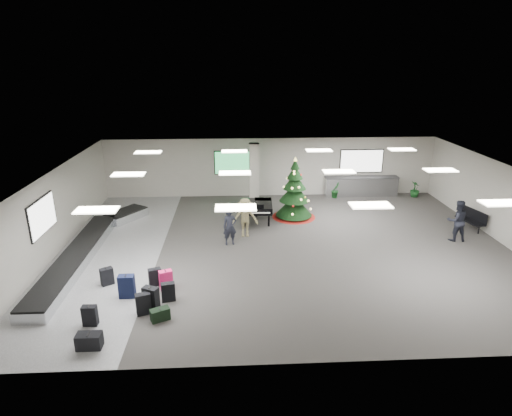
{
  "coord_description": "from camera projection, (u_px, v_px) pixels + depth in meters",
  "views": [
    {
      "loc": [
        -2.03,
        -15.78,
        7.26
      ],
      "look_at": [
        -1.14,
        1.0,
        1.36
      ],
      "focal_mm": 30.0,
      "sensor_mm": 36.0,
      "label": 1
    }
  ],
  "objects": [
    {
      "name": "service_counter",
      "position": [
        361.0,
        186.0,
        23.71
      ],
      "size": [
        4.05,
        0.65,
        1.08
      ],
      "color": "silver",
      "rests_on": "ground"
    },
    {
      "name": "traveler_bench",
      "position": [
        457.0,
        221.0,
        17.74
      ],
      "size": [
        0.86,
        0.68,
        1.77
      ],
      "primitive_type": "imported",
      "rotation": [
        0.0,
        0.0,
        3.13
      ],
      "color": "black",
      "rests_on": "ground"
    },
    {
      "name": "christmas_tree",
      "position": [
        294.0,
        197.0,
        20.35
      ],
      "size": [
        2.08,
        2.08,
        2.96
      ],
      "color": "maroon",
      "rests_on": "ground"
    },
    {
      "name": "bench",
      "position": [
        473.0,
        219.0,
        19.05
      ],
      "size": [
        0.79,
        1.48,
        0.89
      ],
      "rotation": [
        0.0,
        0.0,
        0.23
      ],
      "color": "black",
      "rests_on": "ground"
    },
    {
      "name": "suitcase_5",
      "position": [
        90.0,
        316.0,
        12.21
      ],
      "size": [
        0.42,
        0.23,
        0.63
      ],
      "rotation": [
        0.0,
        0.0,
        -0.02
      ],
      "color": "black",
      "rests_on": "ground"
    },
    {
      "name": "traveler_a",
      "position": [
        230.0,
        227.0,
        17.4
      ],
      "size": [
        0.62,
        0.47,
        1.54
      ],
      "primitive_type": "imported",
      "rotation": [
        0.0,
        0.0,
        0.2
      ],
      "color": "black",
      "rests_on": "ground"
    },
    {
      "name": "pink_suitcase",
      "position": [
        166.0,
        280.0,
        14.12
      ],
      "size": [
        0.48,
        0.38,
        0.68
      ],
      "rotation": [
        0.0,
        0.0,
        0.38
      ],
      "color": "#EE1F66",
      "rests_on": "ground"
    },
    {
      "name": "suitcase_7",
      "position": [
        168.0,
        292.0,
        13.45
      ],
      "size": [
        0.46,
        0.31,
        0.64
      ],
      "rotation": [
        0.0,
        0.0,
        0.21
      ],
      "color": "black",
      "rests_on": "ground"
    },
    {
      "name": "ground",
      "position": [
        285.0,
        247.0,
        17.37
      ],
      "size": [
        18.0,
        18.0,
        0.0
      ],
      "primitive_type": "plane",
      "color": "#3B3735",
      "rests_on": "ground"
    },
    {
      "name": "suitcase_8",
      "position": [
        107.0,
        277.0,
        14.4
      ],
      "size": [
        0.47,
        0.42,
        0.63
      ],
      "rotation": [
        0.0,
        0.0,
        0.57
      ],
      "color": "black",
      "rests_on": "ground"
    },
    {
      "name": "navy_suitcase",
      "position": [
        127.0,
        286.0,
        13.62
      ],
      "size": [
        0.5,
        0.3,
        0.79
      ],
      "rotation": [
        0.0,
        0.0,
        0.02
      ],
      "color": "black",
      "rests_on": "ground"
    },
    {
      "name": "suitcase_0",
      "position": [
        143.0,
        304.0,
        12.75
      ],
      "size": [
        0.49,
        0.37,
        0.69
      ],
      "rotation": [
        0.0,
        0.0,
        0.36
      ],
      "color": "black",
      "rests_on": "ground"
    },
    {
      "name": "green_duffel",
      "position": [
        160.0,
        314.0,
        12.49
      ],
      "size": [
        0.62,
        0.49,
        0.39
      ],
      "rotation": [
        0.0,
        0.0,
        0.45
      ],
      "color": "black",
      "rests_on": "ground"
    },
    {
      "name": "room_envelope",
      "position": [
        275.0,
        188.0,
        17.21
      ],
      "size": [
        18.02,
        14.02,
        3.21
      ],
      "color": "#AAA79B",
      "rests_on": "ground"
    },
    {
      "name": "suitcase_3",
      "position": [
        155.0,
        277.0,
        14.36
      ],
      "size": [
        0.46,
        0.36,
        0.64
      ],
      "rotation": [
        0.0,
        0.0,
        0.37
      ],
      "color": "black",
      "rests_on": "ground"
    },
    {
      "name": "baggage_carousel",
      "position": [
        88.0,
        247.0,
        16.83
      ],
      "size": [
        2.28,
        9.71,
        0.43
      ],
      "color": "silver",
      "rests_on": "ground"
    },
    {
      "name": "black_duffel",
      "position": [
        89.0,
        341.0,
        11.27
      ],
      "size": [
        0.66,
        0.36,
        0.45
      ],
      "rotation": [
        0.0,
        0.0,
        -0.0
      ],
      "color": "black",
      "rests_on": "ground"
    },
    {
      "name": "grand_piano",
      "position": [
        257.0,
        207.0,
        19.85
      ],
      "size": [
        1.51,
        1.89,
        1.05
      ],
      "rotation": [
        0.0,
        0.0,
        -0.05
      ],
      "color": "black",
      "rests_on": "ground"
    },
    {
      "name": "traveler_b",
      "position": [
        245.0,
        218.0,
        18.17
      ],
      "size": [
        1.12,
        0.66,
        1.7
      ],
      "primitive_type": "imported",
      "rotation": [
        0.0,
        0.0,
        0.03
      ],
      "color": "olive",
      "rests_on": "ground"
    },
    {
      "name": "potted_plant_left",
      "position": [
        335.0,
        190.0,
        23.4
      ],
      "size": [
        0.61,
        0.63,
        0.89
      ],
      "primitive_type": "imported",
      "rotation": [
        0.0,
        0.0,
        0.95
      ],
      "color": "#16471F",
      "rests_on": "ground"
    },
    {
      "name": "potted_plant_right",
      "position": [
        415.0,
        189.0,
        23.54
      ],
      "size": [
        0.62,
        0.62,
        0.88
      ],
      "primitive_type": "imported",
      "rotation": [
        0.0,
        0.0,
        1.9
      ],
      "color": "#16471F",
      "rests_on": "ground"
    },
    {
      "name": "suitcase_1",
      "position": [
        151.0,
        298.0,
        12.97
      ],
      "size": [
        0.54,
        0.43,
        0.76
      ],
      "rotation": [
        0.0,
        0.0,
        -0.45
      ],
      "color": "black",
      "rests_on": "ground"
    }
  ]
}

